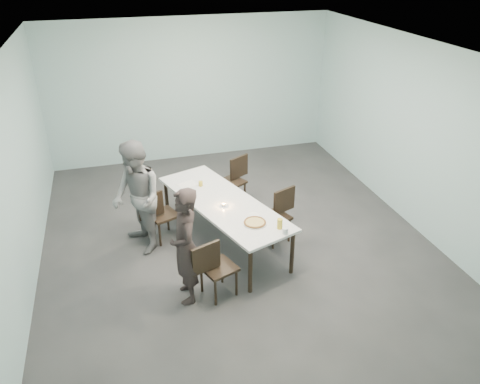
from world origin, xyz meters
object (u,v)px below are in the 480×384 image
object	(u,v)px
table	(223,205)
side_plate	(253,215)
chair_far_left	(158,213)
chair_near_right	(279,212)
beer_glass	(280,224)
diner_near	(185,246)
amber_tumbler	(201,184)
diner_far	(137,198)
chair_far_right	(235,177)
chair_near_left	(213,265)
water_tumbler	(285,231)
tealight	(224,205)
pizza	(255,222)

from	to	relation	value
table	side_plate	xyz separation A→B (m)	(0.32, -0.53, 0.06)
table	chair_far_left	distance (m)	1.05
chair_near_right	beer_glass	world-z (taller)	beer_glass
diner_near	amber_tumbler	bearing A→B (deg)	163.84
chair_near_right	diner_far	distance (m)	2.20
table	diner_near	distance (m)	1.38
chair_far_left	chair_far_right	world-z (taller)	same
chair_near_left	chair_far_left	world-z (taller)	same
side_plate	water_tumbler	xyz separation A→B (m)	(0.27, -0.58, 0.04)
chair_far_left	water_tumbler	xyz separation A→B (m)	(1.56, -1.47, 0.29)
diner_near	table	bearing A→B (deg)	147.04
diner_far	chair_near_left	bearing A→B (deg)	13.29
chair_near_right	amber_tumbler	world-z (taller)	chair_near_right
chair_far_left	tealight	world-z (taller)	chair_far_left
diner_near	pizza	size ratio (longest dim) A/B	4.80
chair_near_right	tealight	bearing A→B (deg)	-20.62
table	diner_far	size ratio (longest dim) A/B	1.55
side_plate	chair_near_left	bearing A→B (deg)	-138.12
chair_far_right	side_plate	xyz separation A→B (m)	(-0.21, -1.78, 0.25)
diner_near	diner_far	size ratio (longest dim) A/B	0.92
chair_far_right	water_tumbler	size ratio (longest dim) A/B	9.67
side_plate	diner_far	bearing A→B (deg)	154.94
chair_near_right	chair_far_right	bearing A→B (deg)	-98.07
chair_far_right	tealight	bearing A→B (deg)	39.32
chair_near_left	water_tumbler	distance (m)	1.08
table	tealight	bearing A→B (deg)	-101.10
chair_near_right	side_plate	size ratio (longest dim) A/B	4.83
diner_far	chair_far_right	bearing A→B (deg)	103.13
diner_near	tealight	world-z (taller)	diner_near
diner_far	water_tumbler	distance (m)	2.28
tealight	amber_tumbler	bearing A→B (deg)	104.40
chair_near_left	diner_far	distance (m)	1.69
tealight	diner_near	bearing A→B (deg)	-127.39
side_plate	water_tumbler	world-z (taller)	water_tumbler
chair_near_left	diner_near	bearing A→B (deg)	146.39
tealight	diner_far	bearing A→B (deg)	163.66
chair_near_right	table	bearing A→B (deg)	-30.57
chair_near_left	chair_near_right	world-z (taller)	same
diner_near	side_plate	world-z (taller)	diner_near
water_tumbler	chair_near_right	bearing A→B (deg)	74.16
table	beer_glass	bearing A→B (deg)	-59.61
table	chair_near_left	xyz separation A→B (m)	(-0.44, -1.21, -0.19)
chair_far_right	tealight	world-z (taller)	chair_far_right
chair_far_right	diner_far	xyz separation A→B (m)	(-1.80, -1.04, 0.38)
water_tumbler	amber_tumbler	bearing A→B (deg)	115.44
chair_near_left	amber_tumbler	bearing A→B (deg)	62.75
table	amber_tumbler	bearing A→B (deg)	110.33
diner_far	water_tumbler	bearing A→B (deg)	37.74
tealight	chair_near_left	bearing A→B (deg)	-111.14
chair_near_left	tealight	size ratio (longest dim) A/B	15.54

